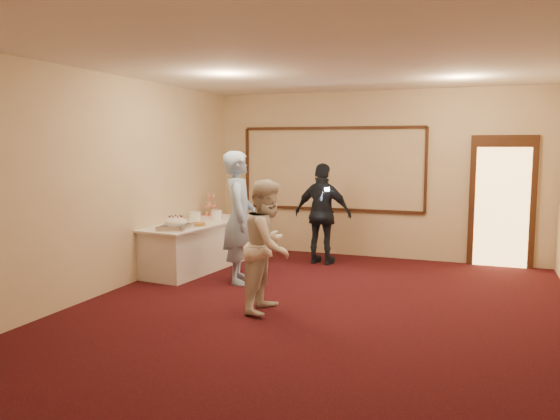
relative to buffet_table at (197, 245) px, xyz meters
The scene contains 14 objects.
floor 3.00m from the buffet_table, 30.87° to the right, with size 7.00×7.00×0.00m, color black.
room_walls 3.39m from the buffet_table, 30.87° to the right, with size 6.04×7.04×3.02m.
wall_molding 2.88m from the buffet_table, 48.02° to the left, with size 3.45×0.04×1.55m.
doorway 5.13m from the buffet_table, 22.32° to the left, with size 1.05×0.07×2.20m.
buffet_table is the anchor object (origin of this frame).
pavlova_tray 0.95m from the buffet_table, 83.29° to the right, with size 0.44×0.59×0.21m.
cupcake_stand 1.09m from the buffet_table, 103.24° to the left, with size 0.30×0.30×0.44m.
plate_stack_a 0.47m from the buffet_table, behind, with size 0.21×0.21×0.17m.
plate_stack_b 0.66m from the buffet_table, 73.90° to the left, with size 0.19×0.19×0.16m.
tart 0.60m from the buffet_table, 58.48° to the right, with size 0.27×0.27×0.05m.
man 1.34m from the buffet_table, 30.02° to the right, with size 0.71×0.47×1.95m, color #92B8E9.
woman 2.65m from the buffet_table, 41.81° to the right, with size 0.79×0.61×1.62m, color silver.
guest 2.18m from the buffet_table, 30.35° to the left, with size 1.01×0.42×1.73m, color black.
camera_flash 2.35m from the buffet_table, 25.64° to the left, with size 0.07×0.04×0.05m, color white.
Camera 1 is at (1.83, -6.33, 2.03)m, focal length 35.00 mm.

